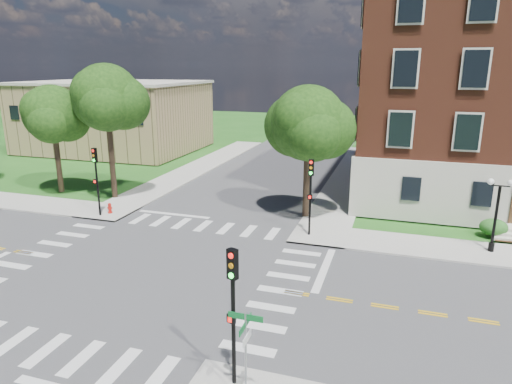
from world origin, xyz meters
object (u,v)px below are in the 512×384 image
(traffic_signal_se, at_px, (233,300))
(traffic_signal_nw, at_px, (96,173))
(traffic_signal_ne, at_px, (311,187))
(fire_hydrant, at_px, (110,208))
(street_sign_pole, at_px, (246,341))
(twin_lamp_west, at_px, (497,211))

(traffic_signal_se, bearing_deg, traffic_signal_nw, 138.00)
(traffic_signal_ne, xyz_separation_m, fire_hydrant, (-14.43, -0.09, -2.72))
(traffic_signal_se, distance_m, traffic_signal_ne, 14.37)
(traffic_signal_ne, relative_size, street_sign_pole, 1.55)
(traffic_signal_nw, xyz_separation_m, street_sign_pole, (15.82, -14.36, -0.88))
(traffic_signal_nw, height_order, street_sign_pole, traffic_signal_nw)
(traffic_signal_nw, bearing_deg, traffic_signal_ne, 2.82)
(traffic_signal_ne, height_order, street_sign_pole, traffic_signal_ne)
(traffic_signal_nw, bearing_deg, twin_lamp_west, 2.93)
(street_sign_pole, xyz_separation_m, fire_hydrant, (-15.44, 14.99, -1.84))
(traffic_signal_ne, distance_m, twin_lamp_west, 10.43)
(street_sign_pole, height_order, fire_hydrant, street_sign_pole)
(twin_lamp_west, bearing_deg, street_sign_pole, -120.96)
(traffic_signal_nw, bearing_deg, traffic_signal_se, -42.00)
(traffic_signal_se, height_order, traffic_signal_nw, same)
(street_sign_pole, relative_size, fire_hydrant, 4.13)
(traffic_signal_ne, bearing_deg, fire_hydrant, -179.63)
(traffic_signal_se, distance_m, fire_hydrant, 20.71)
(traffic_signal_ne, bearing_deg, twin_lamp_west, 3.09)
(fire_hydrant, bearing_deg, twin_lamp_west, 1.51)
(traffic_signal_ne, height_order, fire_hydrant, traffic_signal_ne)
(traffic_signal_se, xyz_separation_m, traffic_signal_nw, (-15.14, 13.64, 0.00))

